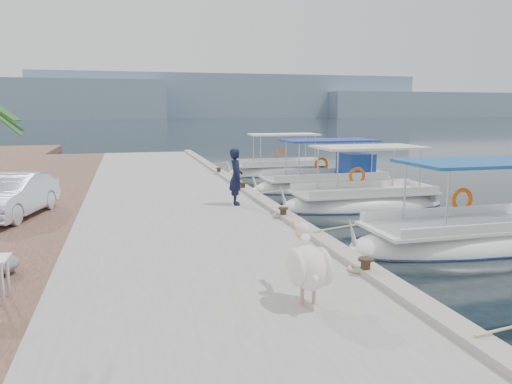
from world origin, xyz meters
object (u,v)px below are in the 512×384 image
fishing_caique_d (326,185)px  parked_car (12,196)px  fishing_caique_c (363,204)px  fishing_caique_b (479,240)px  pelican (308,265)px  fisherman (236,177)px  fishing_caique_e (281,172)px

fishing_caique_d → parked_car: fishing_caique_d is taller
fishing_caique_c → parked_car: size_ratio=1.70×
fishing_caique_b → pelican: fishing_caique_b is taller
pelican → fisherman: bearing=85.3°
fishing_caique_b → fisherman: (-5.55, 4.59, 1.28)m
fishing_caique_b → fisherman: fisherman is taller
fishing_caique_d → fisherman: 7.38m
fishing_caique_c → fishing_caique_e: (-0.11, 9.61, 0.00)m
fishing_caique_e → fishing_caique_d: bearing=-85.9°
pelican → fishing_caique_e: bearing=73.7°
pelican → fisherman: (0.70, 8.43, 0.27)m
pelican → fishing_caique_b: bearing=31.5°
fishing_caique_d → pelican: 14.76m
fishing_caique_d → fishing_caique_e: bearing=94.1°
fishing_caique_e → parked_car: bearing=-136.5°
fishing_caique_b → pelican: 7.40m
parked_car → fishing_caique_d: bearing=38.5°
fishing_caique_d → fishing_caique_e: (-0.39, 5.47, -0.07)m
fishing_caique_b → fishing_caique_d: same height
pelican → parked_car: 10.03m
fishing_caique_c → pelican: (-5.64, -9.34, 1.01)m
pelican → fishing_caique_d: bearing=66.3°
fishing_caique_b → fishing_caique_e: 15.13m
pelican → fisherman: 8.46m
fishing_caique_b → fishing_caique_d: (-0.32, 9.65, 0.07)m
fishing_caique_c → parked_car: bearing=-174.1°
fishing_caique_c → fisherman: fisherman is taller
pelican → fisherman: fisherman is taller
fishing_caique_e → fishing_caique_c: bearing=-89.4°
fishing_caique_e → pelican: fishing_caique_e is taller
fishing_caique_d → fishing_caique_e: 5.48m
fishing_caique_c → fisherman: bearing=-169.5°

